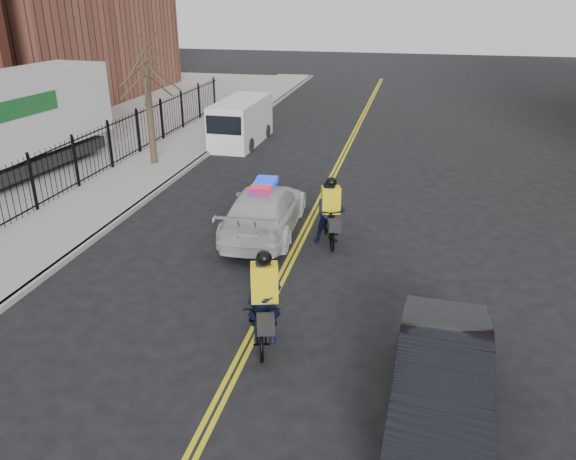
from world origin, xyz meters
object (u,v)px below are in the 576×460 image
Objects in this scene: police_cruiser at (264,210)px; cargo_van at (240,123)px; dark_sedan at (441,380)px; cyclist_near at (265,311)px; cyclist_far at (330,217)px.

cargo_van is at bearing -72.07° from police_cruiser.
cyclist_near is (-3.53, 1.52, -0.01)m from dark_sedan.
cyclist_near reaches higher than dark_sedan.
cyclist_near reaches higher than cargo_van.
cyclist_near is 5.34m from cyclist_far.
cargo_van is 2.41× the size of cyclist_far.
cargo_van is (-3.95, 10.30, 0.28)m from police_cruiser.
police_cruiser is 2.10m from cyclist_far.
dark_sedan is 19.64m from cargo_van.
cyclist_far is (0.55, 5.31, 0.07)m from cyclist_near.
cyclist_far is at bearing 67.87° from cyclist_near.
cyclist_far reaches higher than police_cruiser.
dark_sedan is 3.84m from cyclist_near.
police_cruiser is 2.26× the size of cyclist_near.
cyclist_near is at bearing -113.52° from cyclist_far.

